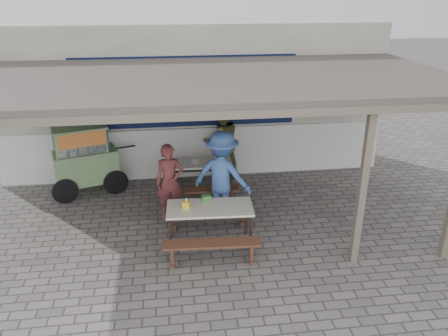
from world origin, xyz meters
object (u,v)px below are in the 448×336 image
object	(u,v)px
table_right	(210,211)
bench_right_wall	(208,210)
patron_wall_side	(222,142)
condiment_jar	(219,156)
vendor_cart	(85,157)
table_left	(200,165)
tissue_box	(186,205)
bench_right_street	(212,248)
condiment_bowl	(195,162)
bench_left_street	(202,194)
donation_box	(207,198)
patron_right_table	(222,176)
patron_street_side	(170,182)

from	to	relation	value
table_right	bench_right_wall	xyz separation A→B (m)	(0.03, 0.65, -0.33)
table_right	patron_wall_side	distance (m)	2.93
bench_right_wall	condiment_jar	world-z (taller)	condiment_jar
table_right	vendor_cart	size ratio (longest dim) A/B	0.85
table_left	tissue_box	xyz separation A→B (m)	(-0.39, -2.05, 0.14)
bench_right_street	condiment_jar	distance (m)	2.98
bench_right_street	condiment_bowl	bearing A→B (deg)	94.69
table_right	condiment_bowl	world-z (taller)	condiment_bowl
bench_left_street	condiment_jar	xyz separation A→B (m)	(0.46, 0.88, 0.46)
donation_box	condiment_bowl	size ratio (longest dim) A/B	0.94
patron_wall_side	condiment_jar	xyz separation A→B (m)	(-0.13, -0.61, -0.11)
patron_right_table	donation_box	world-z (taller)	patron_right_table
table_left	condiment_jar	world-z (taller)	condiment_jar
bench_right_street	patron_wall_side	bearing A→B (deg)	83.27
bench_left_street	bench_right_wall	distance (m)	0.72
bench_right_street	vendor_cart	size ratio (longest dim) A/B	0.89
vendor_cart	condiment_bowl	xyz separation A→B (m)	(2.36, -0.42, -0.05)
bench_right_wall	vendor_cart	xyz separation A→B (m)	(-2.51, 1.83, 0.48)
patron_street_side	patron_wall_side	size ratio (longest dim) A/B	0.83
bench_left_street	vendor_cart	xyz separation A→B (m)	(-2.46, 1.12, 0.49)
patron_street_side	patron_wall_side	bearing A→B (deg)	52.25
patron_street_side	tissue_box	xyz separation A→B (m)	(0.27, -1.10, 0.06)
vendor_cart	patron_right_table	xyz separation A→B (m)	(2.81, -1.51, 0.07)
patron_street_side	condiment_bowl	size ratio (longest dim) A/B	8.88
table_left	bench_right_wall	distance (m)	1.47
table_left	bench_right_street	distance (m)	2.75
table_left	patron_wall_side	world-z (taller)	patron_wall_side
patron_right_table	tissue_box	xyz separation A→B (m)	(-0.74, -0.95, -0.08)
bench_right_street	bench_right_wall	bearing A→B (deg)	90.00
tissue_box	table_right	bearing A→B (deg)	-3.81
table_right	patron_street_side	distance (m)	1.31
patron_wall_side	donation_box	distance (m)	2.70
bench_left_street	bench_right_street	size ratio (longest dim) A/B	0.93
patron_wall_side	condiment_bowl	distance (m)	1.06
bench_right_wall	donation_box	xyz separation A→B (m)	(-0.06, -0.42, 0.46)
patron_street_side	condiment_jar	xyz separation A→B (m)	(1.10, 1.12, 0.04)
bench_left_street	patron_wall_side	distance (m)	1.70
vendor_cart	patron_wall_side	bearing A→B (deg)	-10.68
patron_right_table	donation_box	xyz separation A→B (m)	(-0.37, -0.74, -0.09)
condiment_jar	tissue_box	bearing A→B (deg)	-110.64
condiment_bowl	donation_box	bearing A→B (deg)	-87.39
patron_street_side	patron_right_table	world-z (taller)	patron_right_table
donation_box	tissue_box	bearing A→B (deg)	-150.44
vendor_cart	patron_street_side	size ratio (longest dim) A/B	1.19
table_right	patron_wall_side	size ratio (longest dim) A/B	0.83
tissue_box	bench_left_street	bearing A→B (deg)	74.13
table_left	bench_left_street	xyz separation A→B (m)	(-0.01, -0.71, -0.33)
tissue_box	condiment_bowl	world-z (taller)	tissue_box
table_right	condiment_jar	bearing A→B (deg)	81.95
condiment_bowl	bench_right_street	bearing A→B (deg)	-88.31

